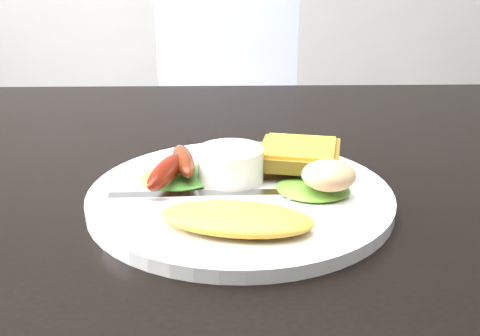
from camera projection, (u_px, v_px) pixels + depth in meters
name	position (u px, v px, depth m)	size (l,w,h in m)	color
dining_table	(196.00, 179.00, 0.66)	(1.20, 0.80, 0.04)	black
dining_chair	(228.00, 148.00, 1.61)	(0.43, 0.43, 0.05)	tan
person	(151.00, 56.00, 1.39)	(0.53, 0.35, 1.47)	navy
plate	(240.00, 196.00, 0.55)	(0.30, 0.30, 0.01)	white
lettuce_left	(179.00, 176.00, 0.58)	(0.08, 0.07, 0.01)	#4C9C37
lettuce_right	(313.00, 189.00, 0.55)	(0.07, 0.07, 0.01)	#3F9024
omelette	(236.00, 218.00, 0.47)	(0.13, 0.06, 0.02)	gold
sausage_a	(167.00, 171.00, 0.55)	(0.02, 0.09, 0.02)	maroon
sausage_b	(184.00, 161.00, 0.57)	(0.02, 0.08, 0.02)	maroon
ramekin	(231.00, 167.00, 0.56)	(0.07, 0.07, 0.04)	white
toast_a	(281.00, 162.00, 0.61)	(0.07, 0.07, 0.01)	brown
toast_b	(299.00, 155.00, 0.59)	(0.08, 0.08, 0.01)	olive
potato_salad	(329.00, 175.00, 0.53)	(0.05, 0.05, 0.03)	beige
fork	(197.00, 195.00, 0.54)	(0.17, 0.01, 0.00)	#ADAFB7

